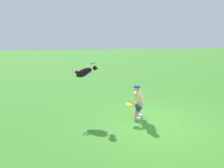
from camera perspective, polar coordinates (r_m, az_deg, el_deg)
The scene contains 5 objects.
ground_plane at distance 8.46m, azimuth 11.08°, elevation -9.79°, with size 60.00×60.00×0.00m, color #3D812A.
person at distance 8.59m, azimuth 6.64°, elevation -4.28°, with size 0.70×0.64×1.29m.
dog at distance 9.00m, azimuth -6.74°, elevation 2.92°, with size 1.08×0.40×0.56m.
frisbee_flying at distance 8.89m, azimuth -4.75°, elevation 5.15°, with size 0.25×0.25×0.02m, color #228EE7.
frisbee_held at distance 8.47m, azimuth 4.25°, elevation -5.11°, with size 0.28×0.28×0.02m, color yellow.
Camera 1 is at (2.52, 7.35, 3.34)m, focal length 36.59 mm.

